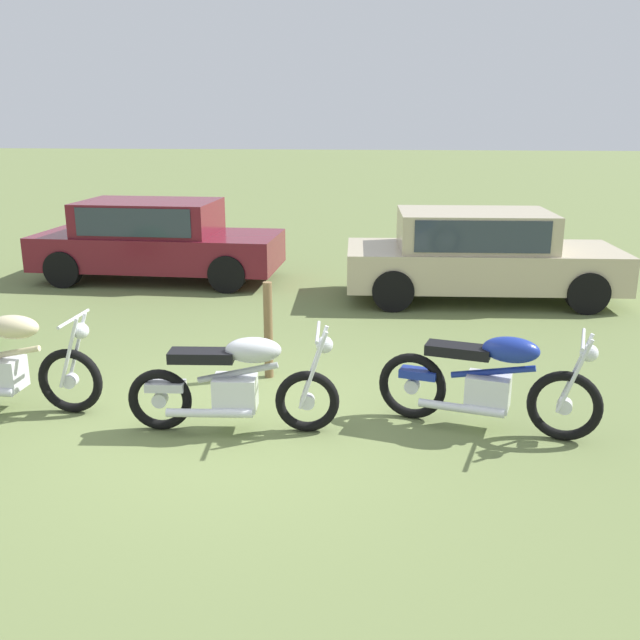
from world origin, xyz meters
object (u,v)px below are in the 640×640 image
motorcycle_cream (1,363)px  car_burgundy (155,236)px  motorcycle_blue (489,382)px  car_beige (478,251)px  fence_post_wooden (268,330)px  motorcycle_silver (236,383)px

motorcycle_cream → car_burgundy: (-0.36, 5.99, 0.30)m
motorcycle_blue → car_burgundy: (-5.17, 6.01, 0.32)m
motorcycle_blue → car_beige: (0.46, 5.10, 0.32)m
motorcycle_blue → motorcycle_cream: bearing=-165.2°
motorcycle_cream → car_beige: size_ratio=0.49×
car_beige → fence_post_wooden: car_beige is taller
motorcycle_silver → fence_post_wooden: fence_post_wooden is taller
motorcycle_cream → fence_post_wooden: (2.51, 1.17, 0.06)m
car_burgundy → motorcycle_blue: bearing=-47.4°
car_burgundy → fence_post_wooden: (2.87, -4.81, -0.24)m
motorcycle_cream → motorcycle_blue: bearing=1.3°
car_beige → fence_post_wooden: 4.79m
motorcycle_silver → car_beige: 6.07m
motorcycle_cream → car_burgundy: 6.01m
motorcycle_silver → motorcycle_blue: size_ratio=0.98×
fence_post_wooden → motorcycle_silver: bearing=-92.5°
motorcycle_silver → car_beige: size_ratio=0.45×
car_burgundy → fence_post_wooden: car_burgundy is taller
motorcycle_cream → car_beige: bearing=45.5°
car_beige → motorcycle_cream: bearing=-138.7°
car_burgundy → fence_post_wooden: bearing=-57.2°
motorcycle_cream → motorcycle_silver: size_ratio=1.07×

